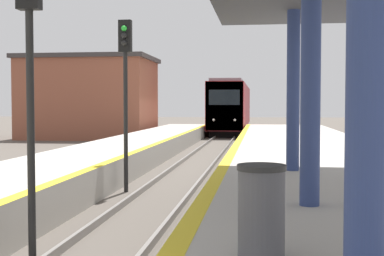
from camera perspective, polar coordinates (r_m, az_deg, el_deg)
name	(u,v)px	position (r m, az deg, el deg)	size (l,w,h in m)	color
train	(232,107)	(49.23, 4.30, 2.25)	(2.77, 21.78, 4.42)	black
signal_near	(29,48)	(8.73, -16.96, 8.21)	(0.36, 0.31, 4.87)	black
signal_mid	(125,73)	(15.25, -7.13, 5.84)	(0.36, 0.31, 4.87)	black
trash_bin	(261,210)	(5.79, 7.41, -8.69)	(0.53, 0.53, 0.98)	#4C4C51
station_building	(90,97)	(40.09, -10.87, 3.23)	(9.43, 6.81, 5.98)	brown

